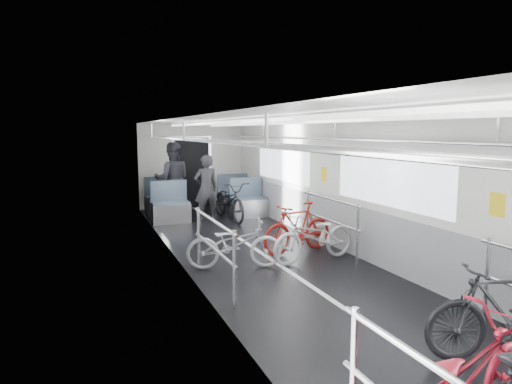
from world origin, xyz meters
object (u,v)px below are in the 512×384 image
Objects in this scene: bike_right_mid at (315,236)px; bike_right_far at (298,228)px; person_standing at (206,188)px; bike_right_near at (506,312)px; person_seated at (172,179)px; bike_left_far at (234,244)px; bike_left_near at (463,381)px; bike_aisle at (230,201)px.

bike_right_far reaches higher than bike_right_mid.
person_standing reaches higher than bike_right_mid.
bike_right_near is at bearing -8.63° from bike_right_mid.
person_seated is (-1.53, 8.68, 0.47)m from bike_right_near.
bike_left_far is 0.96× the size of bike_right_near.
bike_right_near is 0.97× the size of bike_right_mid.
person_seated is at bearing -153.16° from bike_right_near.
bike_left_near is 1.49m from bike_right_near.
bike_right_near reaches higher than bike_right_far.
bike_right_far is 4.69m from person_seated.
bike_left_near is 5.12m from bike_right_far.
bike_right_far is at bearing -26.14° from bike_left_near.
person_seated is (-1.43, 5.05, 0.52)m from bike_right_mid.
bike_right_mid is at bearing -28.13° from bike_left_near.
bike_left_near is 0.90× the size of person_seated.
bike_right_mid is at bearing 96.77° from person_standing.
bike_aisle is (-0.21, 3.37, 0.02)m from bike_right_far.
bike_right_mid is 1.08× the size of bike_right_far.
person_seated is at bearing -65.41° from person_standing.
person_standing is at bearing 5.58° from bike_left_far.
bike_right_mid is at bearing -80.68° from bike_left_far.
bike_aisle is at bearing -160.67° from bike_right_near.
bike_right_mid is 0.86× the size of person_seated.
bike_aisle is (-0.33, 7.61, 0.00)m from bike_right_near.
bike_left_near reaches higher than bike_left_far.
person_standing is (0.37, 8.35, 0.36)m from bike_left_near.
bike_right_mid is 0.60m from bike_right_far.
bike_right_near is 0.87× the size of bike_aisle.
bike_right_near is 7.67m from person_standing.
bike_left_near is at bearing 101.45° from person_seated.
bike_aisle is at bearing 173.16° from bike_right_mid.
bike_left_far is 4.97m from person_seated.
bike_aisle is at bearing 170.43° from bike_right_far.
person_seated reaches higher than bike_right_mid.
bike_right_near is 7.61m from bike_aisle.
bike_right_far is at bearing -161.55° from bike_right_near.
bike_aisle reaches higher than bike_right_far.
person_standing reaches higher than bike_right_far.
bike_right_near is at bearing -144.44° from bike_left_far.
bike_right_far is 0.83× the size of bike_aisle.
person_standing is (-0.82, 3.97, 0.38)m from bike_right_mid.
bike_left_far is 1.45m from bike_right_far.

